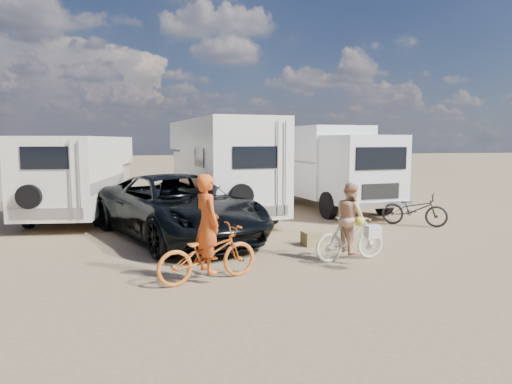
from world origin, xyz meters
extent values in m
plane|color=#8E7555|center=(0.00, 0.00, 0.00)|extent=(140.00, 140.00, 0.00)
imported|color=black|center=(-1.81, 3.21, 0.84)|extent=(4.81, 6.66, 1.68)
imported|color=#CE6720|center=(-1.52, -0.68, 0.52)|extent=(2.08, 1.25, 1.03)
imported|color=beige|center=(1.65, 0.07, 0.49)|extent=(1.68, 0.63, 0.98)
imported|color=#D5511A|center=(-1.52, -0.68, 0.90)|extent=(0.61, 0.76, 1.81)
imported|color=tan|center=(1.65, 0.07, 0.76)|extent=(0.65, 0.79, 1.52)
imported|color=black|center=(5.28, 3.40, 0.50)|extent=(1.92, 1.71, 1.01)
cube|color=#276687|center=(-1.00, 2.55, 0.21)|extent=(0.62, 0.53, 0.42)
cube|color=olive|center=(1.35, 1.63, 0.17)|extent=(0.46, 0.46, 0.34)
camera|label=1|loc=(-2.54, -8.96, 2.60)|focal=32.40mm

